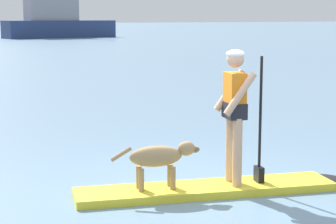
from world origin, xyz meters
name	(u,v)px	position (x,y,z in m)	size (l,w,h in m)	color
ground_plane	(206,193)	(0.00, 0.00, 0.00)	(400.00, 400.00, 0.00)	slate
paddleboard	(223,188)	(0.22, -0.06, 0.05)	(3.63, 1.54, 0.10)	yellow
person_paddler	(236,107)	(0.37, -0.10, 1.09)	(0.66, 0.56, 1.71)	tan
dog	(160,158)	(-0.58, 0.16, 0.49)	(1.10, 0.40, 0.58)	#997A51
moored_boat_far_starboard	(58,24)	(16.55, 55.43, 1.50)	(12.11, 4.13, 9.06)	navy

